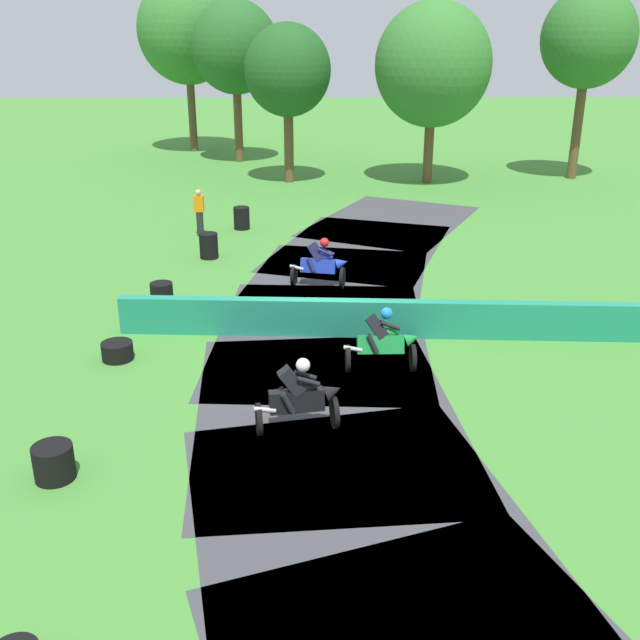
% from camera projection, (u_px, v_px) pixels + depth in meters
% --- Properties ---
extents(ground_plane, '(120.00, 120.00, 0.00)m').
position_uv_depth(ground_plane, '(319.00, 335.00, 17.84)').
color(ground_plane, '#428433').
extents(track_asphalt, '(9.34, 30.61, 0.01)m').
position_uv_depth(track_asphalt, '(362.00, 335.00, 17.80)').
color(track_asphalt, '#3D3D42').
rests_on(track_asphalt, ground).
extents(safety_barrier, '(19.22, 1.39, 0.90)m').
position_uv_depth(safety_barrier, '(523.00, 321.00, 17.48)').
color(safety_barrier, '#1E8466').
rests_on(safety_barrier, ground).
extents(motorcycle_lead_blue, '(1.71, 1.02, 1.43)m').
position_uv_depth(motorcycle_lead_blue, '(321.00, 264.00, 20.94)').
color(motorcycle_lead_blue, black).
rests_on(motorcycle_lead_blue, ground).
extents(motorcycle_chase_green, '(1.68, 0.88, 1.42)m').
position_uv_depth(motorcycle_chase_green, '(384.00, 341.00, 15.91)').
color(motorcycle_chase_green, black).
rests_on(motorcycle_chase_green, ground).
extents(motorcycle_trailing_black, '(1.67, 0.92, 1.42)m').
position_uv_depth(motorcycle_trailing_black, '(300.00, 397.00, 13.49)').
color(motorcycle_trailing_black, black).
rests_on(motorcycle_trailing_black, ground).
extents(tire_stack_near, '(0.57, 0.57, 0.80)m').
position_uv_depth(tire_stack_near, '(242.00, 218.00, 26.81)').
color(tire_stack_near, black).
rests_on(tire_stack_near, ground).
extents(tire_stack_mid_a, '(0.59, 0.59, 0.80)m').
position_uv_depth(tire_stack_mid_a, '(209.00, 246.00, 23.50)').
color(tire_stack_mid_a, black).
rests_on(tire_stack_mid_a, ground).
extents(tire_stack_mid_b, '(0.60, 0.60, 0.60)m').
position_uv_depth(tire_stack_mid_b, '(162.00, 294.00, 19.64)').
color(tire_stack_mid_b, black).
rests_on(tire_stack_mid_b, ground).
extents(tire_stack_far, '(0.70, 0.70, 0.40)m').
position_uv_depth(tire_stack_far, '(117.00, 351.00, 16.48)').
color(tire_stack_far, black).
rests_on(tire_stack_far, ground).
extents(tire_stack_extra_a, '(0.66, 0.66, 0.60)m').
position_uv_depth(tire_stack_extra_a, '(54.00, 462.00, 12.14)').
color(tire_stack_extra_a, black).
rests_on(tire_stack_extra_a, ground).
extents(track_marshal, '(0.34, 0.24, 1.63)m').
position_uv_depth(track_marshal, '(199.00, 213.00, 25.81)').
color(track_marshal, '#232328').
rests_on(track_marshal, ground).
extents(traffic_cone, '(0.28, 0.28, 0.44)m').
position_uv_depth(traffic_cone, '(505.00, 315.00, 18.47)').
color(traffic_cone, orange).
rests_on(traffic_cone, ground).
extents(tree_far_left, '(4.22, 4.22, 8.54)m').
position_uv_depth(tree_far_left, '(588.00, 39.00, 33.32)').
color(tree_far_left, brown).
rests_on(tree_far_left, ground).
extents(tree_far_right, '(5.16, 5.16, 7.93)m').
position_uv_depth(tree_far_right, '(433.00, 65.00, 32.79)').
color(tree_far_right, brown).
rests_on(tree_far_right, ground).
extents(tree_mid_rise, '(3.86, 3.86, 7.01)m').
position_uv_depth(tree_mid_rise, '(288.00, 71.00, 33.03)').
color(tree_mid_rise, brown).
rests_on(tree_mid_rise, ground).
extents(tree_behind_barrier, '(5.43, 5.43, 9.38)m').
position_uv_depth(tree_behind_barrier, '(187.00, 31.00, 40.79)').
color(tree_behind_barrier, brown).
rests_on(tree_behind_barrier, ground).
extents(tree_distant, '(4.44, 4.44, 8.12)m').
position_uv_depth(tree_distant, '(235.00, 48.00, 37.81)').
color(tree_distant, brown).
rests_on(tree_distant, ground).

